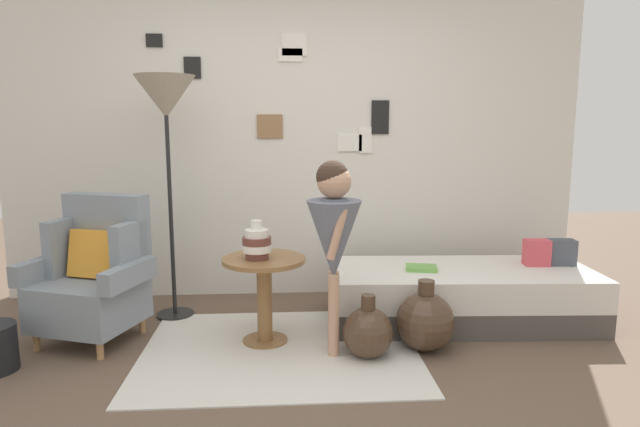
% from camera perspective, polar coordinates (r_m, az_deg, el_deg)
% --- Properties ---
extents(ground_plane, '(12.00, 12.00, 0.00)m').
position_cam_1_polar(ground_plane, '(2.97, -1.78, -19.52)').
color(ground_plane, brown).
extents(gallery_wall, '(4.80, 0.12, 2.60)m').
position_cam_1_polar(gallery_wall, '(4.56, -2.73, 7.63)').
color(gallery_wall, silver).
rests_on(gallery_wall, ground).
extents(rug, '(1.75, 1.40, 0.01)m').
position_cam_1_polar(rug, '(3.58, -4.26, -14.23)').
color(rug, silver).
rests_on(rug, ground).
extents(armchair, '(0.87, 0.76, 0.97)m').
position_cam_1_polar(armchair, '(3.94, -22.78, -6.05)').
color(armchair, tan).
rests_on(armchair, ground).
extents(daybed, '(1.94, 0.89, 0.40)m').
position_cam_1_polar(daybed, '(4.14, 14.59, -8.32)').
color(daybed, '#4C4742').
rests_on(daybed, ground).
extents(pillow_head, '(0.22, 0.14, 0.19)m').
position_cam_1_polar(pillow_head, '(4.42, 24.08, -3.76)').
color(pillow_head, '#474C56').
rests_on(pillow_head, daybed).
extents(pillow_mid, '(0.19, 0.13, 0.19)m').
position_cam_1_polar(pillow_mid, '(4.34, 21.98, -3.85)').
color(pillow_mid, '#D64C56').
rests_on(pillow_mid, daybed).
extents(side_table, '(0.55, 0.55, 0.58)m').
position_cam_1_polar(side_table, '(3.59, -5.93, -7.32)').
color(side_table, olive).
rests_on(side_table, ground).
extents(vase_striped, '(0.19, 0.19, 0.25)m').
position_cam_1_polar(vase_striped, '(3.49, -6.71, -3.15)').
color(vase_striped, brown).
rests_on(vase_striped, side_table).
extents(floor_lamp, '(0.43, 0.43, 1.79)m').
position_cam_1_polar(floor_lamp, '(4.08, -16.02, 10.93)').
color(floor_lamp, black).
rests_on(floor_lamp, ground).
extents(person_child, '(0.34, 0.34, 1.23)m').
position_cam_1_polar(person_child, '(3.30, 1.48, -1.84)').
color(person_child, tan).
rests_on(person_child, ground).
extents(book_on_daybed, '(0.25, 0.20, 0.03)m').
position_cam_1_polar(book_on_daybed, '(3.98, 10.69, -5.69)').
color(book_on_daybed, '#6DB04E').
rests_on(book_on_daybed, daybed).
extents(demijohn_near, '(0.32, 0.32, 0.40)m').
position_cam_1_polar(demijohn_near, '(3.44, 5.09, -12.40)').
color(demijohn_near, '#473323').
rests_on(demijohn_near, ground).
extents(demijohn_far, '(0.38, 0.38, 0.46)m').
position_cam_1_polar(demijohn_far, '(3.59, 11.08, -11.11)').
color(demijohn_far, '#473323').
rests_on(demijohn_far, ground).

